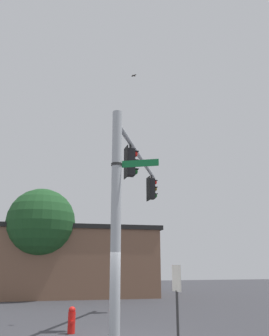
# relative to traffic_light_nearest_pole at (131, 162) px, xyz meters

# --- Properties ---
(signal_pole) EXTENTS (0.32, 0.32, 7.08)m
(signal_pole) POSITION_rel_traffic_light_nearest_pole_xyz_m (1.76, -0.95, -2.35)
(signal_pole) COLOR #ADB2B7
(signal_pole) RESTS_ON ground
(mast_arm) EXTENTS (6.85, 3.73, 0.18)m
(mast_arm) POSITION_rel_traffic_light_nearest_pole_xyz_m (-1.63, 0.84, 0.79)
(mast_arm) COLOR #ADB2B7
(traffic_light_nearest_pole) EXTENTS (0.54, 0.49, 1.31)m
(traffic_light_nearest_pole) POSITION_rel_traffic_light_nearest_pole_xyz_m (0.00, 0.00, 0.00)
(traffic_light_nearest_pole) COLOR black
(traffic_light_mid_inner) EXTENTS (0.54, 0.49, 1.31)m
(traffic_light_mid_inner) POSITION_rel_traffic_light_nearest_pole_xyz_m (-4.35, 2.30, 0.00)
(traffic_light_mid_inner) COLOR black
(street_name_sign) EXTENTS (0.83, 1.39, 0.22)m
(street_name_sign) POSITION_rel_traffic_light_nearest_pole_xyz_m (1.92, -0.65, -0.65)
(street_name_sign) COLOR #147238
(bird_flying) EXTENTS (0.31, 0.19, 0.08)m
(bird_flying) POSITION_rel_traffic_light_nearest_pole_xyz_m (-1.36, 0.50, 4.52)
(bird_flying) COLOR #4C4742
(storefront_building) EXTENTS (6.93, 11.31, 4.79)m
(storefront_building) POSITION_rel_traffic_light_nearest_pole_xyz_m (-13.97, -0.03, -3.48)
(storefront_building) COLOR brown
(storefront_building) RESTS_ON ground
(tree_by_storefront) EXTENTS (4.54, 4.54, 7.14)m
(tree_by_storefront) POSITION_rel_traffic_light_nearest_pole_xyz_m (-12.11, -2.91, -1.03)
(tree_by_storefront) COLOR #4C3823
(tree_by_storefront) RESTS_ON ground
(fire_hydrant) EXTENTS (0.35, 0.24, 0.82)m
(fire_hydrant) POSITION_rel_traffic_light_nearest_pole_xyz_m (-0.01, -1.97, -5.47)
(fire_hydrant) COLOR red
(fire_hydrant) RESTS_ON ground
(historical_marker) EXTENTS (0.60, 0.08, 2.13)m
(historical_marker) POSITION_rel_traffic_light_nearest_pole_xyz_m (2.13, 0.85, -4.48)
(historical_marker) COLOR #333333
(historical_marker) RESTS_ON ground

